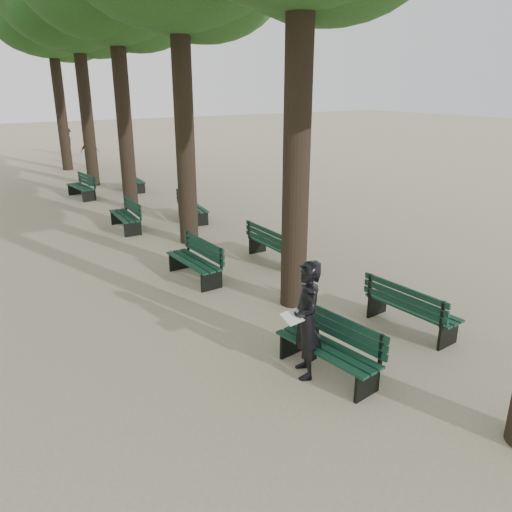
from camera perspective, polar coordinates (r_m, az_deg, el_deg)
ground at (r=7.54m, az=8.68°, el=-15.93°), size 120.00×120.00×0.00m
tree_central_5 at (r=28.35m, az=-22.63°, el=24.58°), size 6.00×6.00×9.95m
bench_left_0 at (r=7.96m, az=8.13°, el=-11.54°), size 0.80×1.86×0.92m
bench_left_1 at (r=11.59m, az=-7.07°, el=-1.39°), size 0.66×1.83×0.92m
bench_left_2 at (r=15.97m, az=-14.70°, el=3.87°), size 0.67×1.83×0.92m
bench_left_3 at (r=21.04m, az=-19.33°, el=7.00°), size 0.77×1.85×0.92m
bench_right_0 at (r=9.63m, az=17.26°, el=-6.57°), size 0.70×1.84×0.92m
bench_right_1 at (r=12.70m, az=2.06°, el=0.60°), size 0.58×1.80×0.92m
bench_right_2 at (r=16.70m, az=-7.23°, el=5.00°), size 0.80×1.86×0.92m
bench_right_3 at (r=21.98m, az=-13.79°, el=8.01°), size 0.70×1.84×0.92m
man_with_map at (r=7.61m, az=5.79°, el=-7.26°), size 0.76×0.84×1.87m
pedestrian_b at (r=34.45m, az=-20.76°, el=12.16°), size 0.60×1.14×1.69m
pedestrian_c at (r=29.01m, az=-18.46°, el=11.23°), size 0.99×0.58×1.60m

